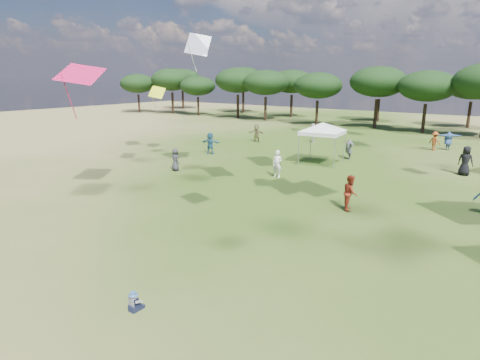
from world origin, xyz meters
name	(u,v)px	position (x,y,z in m)	size (l,w,h in m)	color
tent_left	(323,124)	(-4.56, 22.76, 2.87)	(5.53, 5.53, 3.29)	gray
toddler	(134,302)	(-0.31, 2.32, 0.25)	(0.37, 0.42, 0.56)	#161931
festival_crowd	(372,152)	(-1.58, 24.97, 0.86)	(28.43, 21.60, 1.90)	#A0421A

